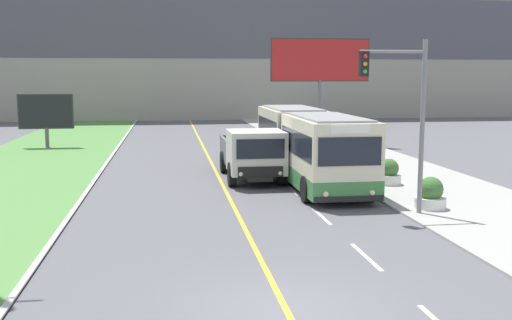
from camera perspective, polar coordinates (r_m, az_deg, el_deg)
name	(u,v)px	position (r m, az deg, el deg)	size (l,w,h in m)	color
ground_plane	(286,309)	(12.41, 2.87, -14.02)	(300.00, 300.00, 0.00)	#56565B
lane_marking_centre	(287,284)	(13.80, 3.02, -11.71)	(2.88, 140.00, 0.01)	gold
apartment_block_background	(187,34)	(68.25, -6.57, 11.85)	(80.00, 8.04, 18.65)	gray
city_bus	(307,145)	(27.26, 4.91, 1.47)	(2.73, 13.03, 3.10)	beige
dump_truck	(253,155)	(26.50, -0.26, 0.51)	(2.45, 6.52, 2.34)	black
traffic_light_mast	(404,105)	(20.28, 13.94, 5.12)	(2.28, 0.32, 5.84)	slate
billboard_large	(320,63)	(39.87, 6.12, 9.16)	(6.59, 0.24, 7.11)	#59595B
billboard_small	(46,113)	(41.27, -19.38, 4.28)	(3.48, 0.24, 3.52)	#59595B
planter_round_near	(431,195)	(21.70, 16.29, -3.20)	(1.08, 1.08, 1.12)	silver
planter_round_second	(389,173)	(26.08, 12.54, -1.23)	(1.02, 1.02, 1.10)	silver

